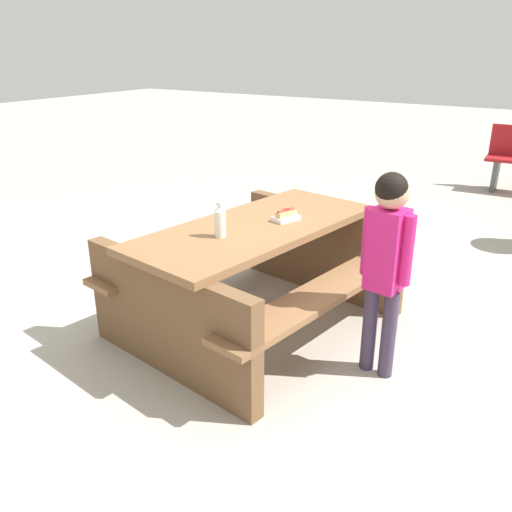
{
  "coord_description": "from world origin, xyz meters",
  "views": [
    {
      "loc": [
        -2.84,
        -1.8,
        1.87
      ],
      "look_at": [
        0.0,
        0.0,
        0.52
      ],
      "focal_mm": 37.6,
      "sensor_mm": 36.0,
      "label": 1
    }
  ],
  "objects": [
    {
      "name": "ground_plane",
      "position": [
        0.0,
        0.0,
        0.0
      ],
      "size": [
        30.0,
        30.0,
        0.0
      ],
      "primitive_type": "plane",
      "color": "#ADA599",
      "rests_on": "ground"
    },
    {
      "name": "picnic_table",
      "position": [
        0.0,
        0.0,
        0.44
      ],
      "size": [
        2.0,
        1.66,
        0.75
      ],
      "color": "brown",
      "rests_on": "ground"
    },
    {
      "name": "soda_bottle",
      "position": [
        -0.32,
        0.06,
        0.85
      ],
      "size": [
        0.07,
        0.07,
        0.22
      ],
      "color": "silver",
      "rests_on": "picnic_table"
    },
    {
      "name": "hotdog_tray",
      "position": [
        0.18,
        -0.12,
        0.78
      ],
      "size": [
        0.21,
        0.16,
        0.08
      ],
      "color": "white",
      "rests_on": "picnic_table"
    },
    {
      "name": "child_in_coat",
      "position": [
        -0.1,
        -0.93,
        0.79
      ],
      "size": [
        0.2,
        0.3,
        1.24
      ],
      "color": "#3F334C",
      "rests_on": "ground"
    }
  ]
}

